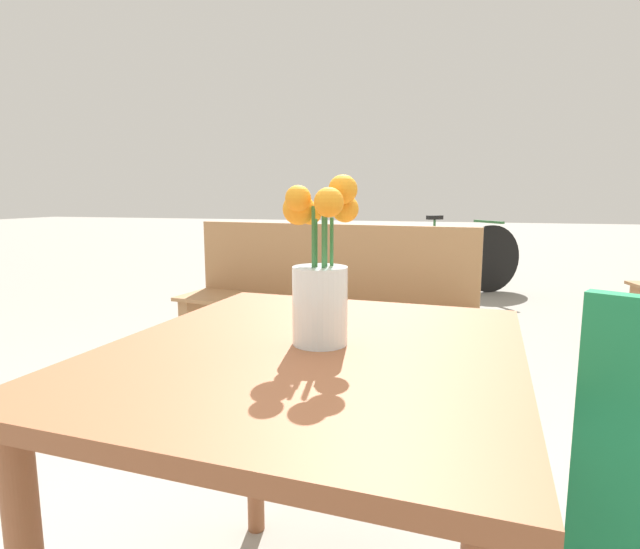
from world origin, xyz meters
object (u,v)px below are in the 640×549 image
(bench_middle, at_px, (322,298))
(flower_vase, at_px, (320,282))
(table_front, at_px, (314,399))
(bicycle, at_px, (449,259))

(bench_middle, bearing_deg, flower_vase, -74.14)
(table_front, bearing_deg, flower_vase, 60.55)
(table_front, distance_m, bench_middle, 1.69)
(bench_middle, height_order, bicycle, bench_middle)
(bench_middle, bearing_deg, table_front, -74.56)
(table_front, relative_size, bench_middle, 0.56)
(table_front, relative_size, flower_vase, 2.83)
(table_front, xyz_separation_m, flower_vase, (0.01, 0.02, 0.23))
(flower_vase, height_order, bicycle, flower_vase)
(bicycle, bearing_deg, flower_vase, -91.50)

